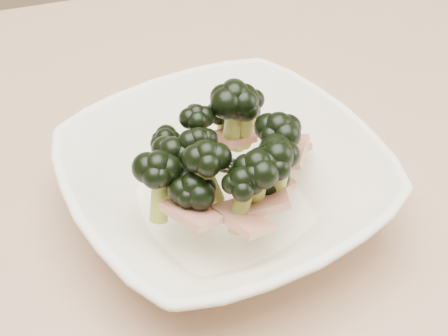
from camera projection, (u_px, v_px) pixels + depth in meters
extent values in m
cube|color=tan|center=(118.00, 225.00, 0.57)|extent=(1.20, 0.80, 0.04)
cylinder|color=tan|center=(392.00, 161.00, 1.19)|extent=(0.06, 0.06, 0.71)
imported|color=white|center=(224.00, 183.00, 0.53)|extent=(0.31, 0.31, 0.06)
cylinder|color=olive|center=(276.00, 184.00, 0.49)|extent=(0.02, 0.02, 0.05)
ellipsoid|color=black|center=(278.00, 156.00, 0.47)|extent=(0.04, 0.04, 0.03)
cylinder|color=olive|center=(271.00, 193.00, 0.50)|extent=(0.02, 0.02, 0.03)
ellipsoid|color=black|center=(272.00, 178.00, 0.49)|extent=(0.03, 0.03, 0.02)
cylinder|color=olive|center=(246.00, 127.00, 0.54)|extent=(0.01, 0.03, 0.05)
ellipsoid|color=black|center=(247.00, 99.00, 0.52)|extent=(0.04, 0.04, 0.03)
cylinder|color=olive|center=(234.00, 122.00, 0.53)|extent=(0.02, 0.02, 0.05)
ellipsoid|color=black|center=(235.00, 95.00, 0.51)|extent=(0.04, 0.04, 0.03)
cylinder|color=olive|center=(199.00, 156.00, 0.50)|extent=(0.02, 0.01, 0.03)
ellipsoid|color=black|center=(199.00, 139.00, 0.49)|extent=(0.03, 0.03, 0.02)
cylinder|color=olive|center=(174.00, 172.00, 0.50)|extent=(0.02, 0.02, 0.04)
ellipsoid|color=black|center=(173.00, 150.00, 0.49)|extent=(0.04, 0.04, 0.03)
cylinder|color=olive|center=(197.00, 134.00, 0.52)|extent=(0.01, 0.01, 0.03)
ellipsoid|color=black|center=(197.00, 114.00, 0.51)|extent=(0.03, 0.03, 0.02)
cylinder|color=olive|center=(208.00, 182.00, 0.48)|extent=(0.03, 0.02, 0.05)
ellipsoid|color=black|center=(207.00, 154.00, 0.46)|extent=(0.04, 0.04, 0.03)
cylinder|color=olive|center=(256.00, 193.00, 0.48)|extent=(0.02, 0.02, 0.05)
ellipsoid|color=black|center=(257.00, 164.00, 0.46)|extent=(0.04, 0.04, 0.03)
cylinder|color=olive|center=(167.00, 158.00, 0.53)|extent=(0.02, 0.02, 0.04)
ellipsoid|color=black|center=(165.00, 138.00, 0.51)|extent=(0.03, 0.03, 0.02)
cylinder|color=olive|center=(224.00, 128.00, 0.56)|extent=(0.01, 0.02, 0.03)
ellipsoid|color=black|center=(224.00, 111.00, 0.55)|extent=(0.03, 0.03, 0.02)
cylinder|color=olive|center=(160.00, 193.00, 0.49)|extent=(0.03, 0.03, 0.05)
ellipsoid|color=black|center=(158.00, 165.00, 0.47)|extent=(0.04, 0.04, 0.03)
cylinder|color=olive|center=(241.00, 206.00, 0.47)|extent=(0.03, 0.03, 0.05)
ellipsoid|color=black|center=(242.00, 180.00, 0.46)|extent=(0.03, 0.03, 0.03)
cylinder|color=olive|center=(194.00, 205.00, 0.48)|extent=(0.02, 0.02, 0.03)
ellipsoid|color=black|center=(193.00, 186.00, 0.47)|extent=(0.04, 0.04, 0.03)
cylinder|color=olive|center=(277.00, 153.00, 0.51)|extent=(0.03, 0.03, 0.05)
ellipsoid|color=black|center=(279.00, 126.00, 0.49)|extent=(0.04, 0.04, 0.03)
cylinder|color=olive|center=(239.00, 130.00, 0.56)|extent=(0.03, 0.03, 0.04)
ellipsoid|color=black|center=(239.00, 109.00, 0.55)|extent=(0.04, 0.04, 0.03)
cube|color=maroon|center=(191.00, 213.00, 0.47)|extent=(0.04, 0.05, 0.02)
cube|color=maroon|center=(266.00, 187.00, 0.51)|extent=(0.06, 0.05, 0.02)
cube|color=maroon|center=(286.00, 152.00, 0.53)|extent=(0.05, 0.05, 0.02)
cube|color=maroon|center=(233.00, 137.00, 0.55)|extent=(0.04, 0.03, 0.01)
cube|color=maroon|center=(280.00, 151.00, 0.54)|extent=(0.06, 0.06, 0.03)
cube|color=maroon|center=(264.00, 190.00, 0.49)|extent=(0.05, 0.06, 0.02)
cube|color=maroon|center=(241.00, 219.00, 0.47)|extent=(0.04, 0.05, 0.02)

